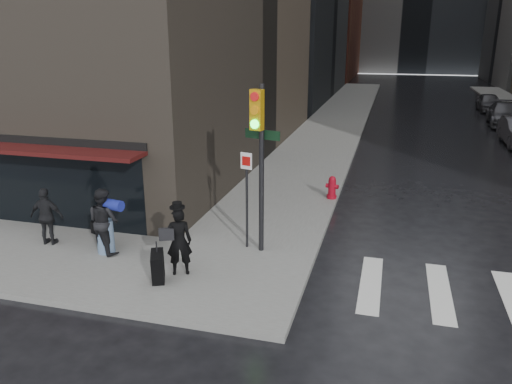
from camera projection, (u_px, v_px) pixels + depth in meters
The scene contains 10 objects.
ground at pixel (221, 284), 12.12m from camera, with size 140.00×140.00×0.00m, color black.
sidewalk_left at pixel (341, 115), 36.93m from camera, with size 4.00×50.00×0.15m, color slate.
storefront at pixel (22, 172), 15.08m from camera, with size 8.40×1.11×2.83m.
man_overcoat at pixel (175, 245), 12.01m from camera, with size 0.95×1.25×1.90m.
man_jeans at pixel (104, 221), 13.30m from camera, with size 1.25×1.03×1.81m.
man_greycoat at pixel (47, 217), 13.85m from camera, with size 1.00×0.52×1.64m.
traffic_light at pixel (258, 147), 12.76m from camera, with size 1.09×0.62×4.48m.
fire_hydrant at pixel (332, 188), 17.92m from camera, with size 0.47×0.36×0.82m.
parked_car_3 at pixel (506, 114), 33.10m from camera, with size 2.08×5.12×1.49m, color #48474C.
parked_car_4 at pixel (489, 102), 39.29m from camera, with size 1.62×4.04×1.38m, color #4B4C50.
Camera 1 is at (3.68, -10.27, 5.79)m, focal length 35.00 mm.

